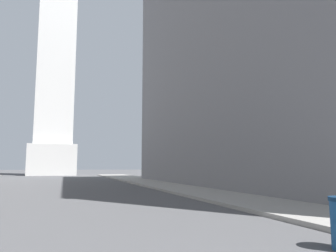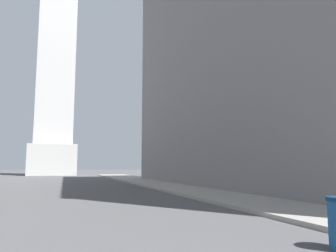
{
  "view_description": "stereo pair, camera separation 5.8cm",
  "coord_description": "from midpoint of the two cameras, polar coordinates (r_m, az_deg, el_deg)",
  "views": [
    {
      "loc": [
        2.11,
        -1.09,
        1.61
      ],
      "look_at": [
        18.05,
        49.31,
        8.22
      ],
      "focal_mm": 35.0,
      "sensor_mm": 36.0,
      "label": 1
    },
    {
      "loc": [
        2.16,
        -1.11,
        1.61
      ],
      "look_at": [
        18.05,
        49.31,
        8.22
      ],
      "focal_mm": 35.0,
      "sensor_mm": 36.0,
      "label": 2
    }
  ],
  "objects": [
    {
      "name": "sidewalk_right",
      "position": [
        26.68,
        1.66,
        -10.42
      ],
      "size": [
        5.0,
        80.21,
        0.15
      ],
      "primitive_type": "cube",
      "color": "gray",
      "rests_on": "ground_plane"
    }
  ]
}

